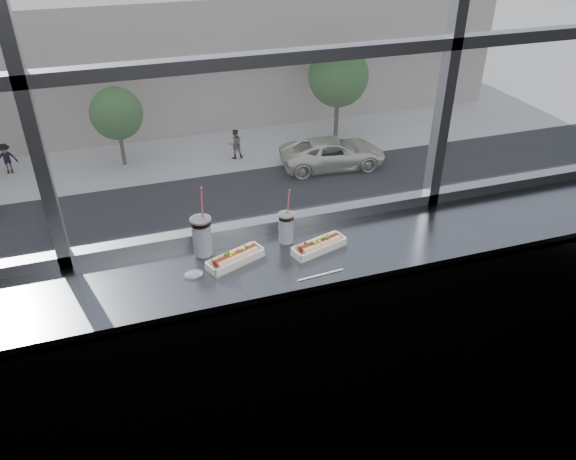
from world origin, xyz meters
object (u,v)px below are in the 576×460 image
object	(u,v)px
car_far_c	(333,148)
hotdog_tray_right	(319,245)
pedestrian_a	(6,156)
soda_cup_right	(286,226)
tree_center	(116,114)
pedestrian_c	(235,141)
loose_straw	(321,275)
hotdog_tray_left	(235,258)
car_near_c	(126,270)
car_near_e	(504,203)
car_near_d	(349,228)
tree_right	(338,76)
soda_cup_left	(202,234)
wrapper	(194,274)

from	to	relation	value
car_far_c	hotdog_tray_right	bearing A→B (deg)	162.00
car_far_c	pedestrian_a	distance (m)	17.80
soda_cup_right	tree_center	xyz separation A→B (m)	(-0.49, 28.14, -9.16)
pedestrian_c	tree_center	bearing A→B (deg)	-10.49
car_far_c	pedestrian_c	size ratio (longest dim) A/B	3.13
soda_cup_right	loose_straw	bearing A→B (deg)	-79.68
hotdog_tray_left	pedestrian_c	size ratio (longest dim) A/B	0.15
soda_cup_right	car_near_c	distance (m)	19.66
car_near_e	hotdog_tray_right	bearing A→B (deg)	137.36
soda_cup_right	car_near_c	size ratio (longest dim) A/B	0.05
hotdog_tray_right	car_near_c	xyz separation A→B (m)	(-1.34, 16.27, -11.09)
car_near_d	pedestrian_a	bearing A→B (deg)	45.80
car_near_e	tree_right	world-z (taller)	tree_right
hotdog_tray_right	loose_straw	xyz separation A→B (m)	(-0.07, -0.21, -0.02)
pedestrian_c	pedestrian_a	bearing A→B (deg)	-8.99
hotdog_tray_right	car_near_c	distance (m)	19.74
soda_cup_left	car_far_c	distance (m)	28.73
tree_right	soda_cup_left	bearing A→B (deg)	-114.55
soda_cup_left	car_near_c	distance (m)	19.63
soda_cup_right	pedestrian_c	bearing A→B (deg)	78.07
soda_cup_right	pedestrian_c	world-z (taller)	soda_cup_right
pedestrian_c	car_near_c	bearing A→B (deg)	57.50
car_near_c	car_near_d	bearing A→B (deg)	-94.65
soda_cup_right	loose_straw	world-z (taller)	soda_cup_right
hotdog_tray_right	car_near_d	xyz separation A→B (m)	(7.92, 16.27, -10.95)
wrapper	car_near_e	xyz separation A→B (m)	(16.39, 16.30, -11.12)
hotdog_tray_left	wrapper	distance (m)	0.22
soda_cup_left	car_near_e	world-z (taller)	soda_cup_left
soda_cup_left	tree_center	xyz separation A→B (m)	(-0.06, 28.12, -9.18)
hotdog_tray_left	soda_cup_right	distance (m)	0.32
car_near_c	pedestrian_c	size ratio (longest dim) A/B	2.83
pedestrian_c	tree_center	size ratio (longest dim) A/B	0.46
soda_cup_right	car_near_e	bearing A→B (deg)	45.48
wrapper	tree_center	bearing A→B (deg)	89.96
pedestrian_a	car_far_c	bearing A→B (deg)	-15.63
car_far_c	pedestrian_c	bearing A→B (deg)	64.98
car_near_d	car_near_c	distance (m)	9.26
soda_cup_left	pedestrian_a	distance (m)	31.59
car_near_c	pedestrian_c	xyz separation A→B (m)	(6.91, 10.85, 0.04)
soda_cup_left	pedestrian_a	size ratio (longest dim) A/B	0.19
soda_cup_left	car_far_c	bearing A→B (deg)	65.46
hotdog_tray_left	car_near_e	distance (m)	25.49
car_near_c	tree_right	world-z (taller)	tree_right
hotdog_tray_left	soda_cup_left	world-z (taller)	soda_cup_left
pedestrian_a	pedestrian_c	xyz separation A→B (m)	(12.26, -1.94, 0.01)
soda_cup_right	car_far_c	size ratio (longest dim) A/B	0.05
hotdog_tray_right	car_far_c	world-z (taller)	hotdog_tray_right
car_near_d	car_near_c	size ratio (longest dim) A/B	1.14
pedestrian_c	tree_right	xyz separation A→B (m)	(6.71, 1.15, 2.77)
car_near_e	car_near_c	world-z (taller)	car_near_c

